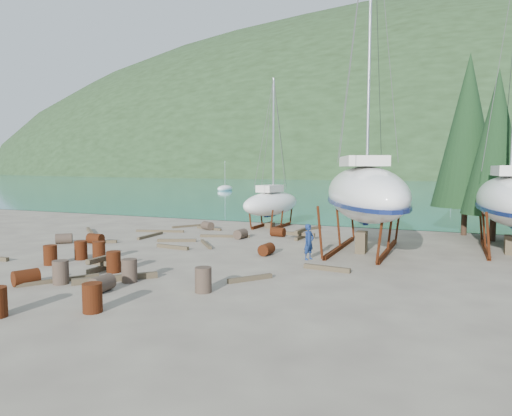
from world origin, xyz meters
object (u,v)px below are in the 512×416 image
at_px(small_sailboat_shore, 271,203).
at_px(worker, 309,242).
at_px(large_sailboat_near, 364,193).
at_px(large_sailboat_far, 511,199).

xyz_separation_m(small_sailboat_shore, worker, (5.95, -10.31, -0.94)).
relative_size(large_sailboat_near, small_sailboat_shore, 1.75).
bearing_deg(large_sailboat_near, large_sailboat_far, 0.35).
xyz_separation_m(large_sailboat_near, small_sailboat_shore, (-7.90, 7.03, -1.26)).
bearing_deg(large_sailboat_near, worker, -140.88).
relative_size(large_sailboat_near, large_sailboat_far, 1.13).
bearing_deg(large_sailboat_near, small_sailboat_shore, 118.27).
bearing_deg(small_sailboat_shore, large_sailboat_far, -7.08).
height_order(large_sailboat_far, worker, large_sailboat_far).
xyz_separation_m(large_sailboat_far, worker, (-8.87, -5.86, -1.88)).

